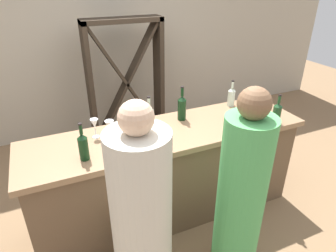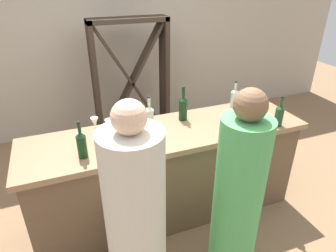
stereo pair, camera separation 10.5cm
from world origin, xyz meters
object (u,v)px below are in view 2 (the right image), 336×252
(water_pitcher, at_px, (251,106))
(person_left_guest, at_px, (136,221))
(wine_bottle_rightmost_olive_green, at_px, (279,115))
(wine_bottle_second_right_clear_pale, at_px, (234,97))
(wine_rack, at_px, (131,82))
(wine_bottle_second_left_clear_pale, at_px, (149,117))
(wine_bottle_leftmost_dark_green, at_px, (82,144))
(wine_glass_near_right, at_px, (95,123))
(wine_glass_near_left, at_px, (245,117))
(person_center_guest, at_px, (237,199))
(wine_bottle_center_dark_green, at_px, (183,107))
(wine_glass_near_center, at_px, (110,124))

(water_pitcher, height_order, person_left_guest, person_left_guest)
(wine_bottle_rightmost_olive_green, bearing_deg, wine_bottle_second_right_clear_pale, 105.76)
(wine_rack, bearing_deg, wine_bottle_second_left_clear_pale, -98.88)
(wine_bottle_leftmost_dark_green, relative_size, wine_glass_near_right, 1.78)
(wine_glass_near_left, xyz_separation_m, person_left_guest, (-1.15, -0.50, -0.34))
(wine_bottle_leftmost_dark_green, distance_m, person_left_guest, 0.70)
(wine_rack, relative_size, wine_bottle_second_right_clear_pale, 6.12)
(water_pitcher, bearing_deg, wine_bottle_rightmost_olive_green, -66.13)
(water_pitcher, distance_m, person_left_guest, 1.58)
(wine_bottle_second_right_clear_pale, height_order, person_center_guest, person_center_guest)
(wine_glass_near_left, bearing_deg, wine_bottle_center_dark_green, 137.06)
(wine_bottle_second_right_clear_pale, xyz_separation_m, water_pitcher, (0.03, -0.25, -0.00))
(wine_bottle_second_right_clear_pale, height_order, water_pitcher, wine_bottle_second_right_clear_pale)
(person_center_guest, bearing_deg, wine_bottle_second_left_clear_pale, 22.84)
(wine_bottle_center_dark_green, xyz_separation_m, wine_glass_near_left, (0.42, -0.39, -0.00))
(wine_bottle_second_left_clear_pale, height_order, person_left_guest, person_left_guest)
(wine_glass_near_left, xyz_separation_m, person_center_guest, (-0.40, -0.57, -0.33))
(wine_rack, height_order, water_pitcher, wine_rack)
(wine_glass_near_center, relative_size, person_center_guest, 0.08)
(wine_rack, bearing_deg, wine_glass_near_right, -115.40)
(wine_rack, relative_size, wine_bottle_leftmost_dark_green, 5.64)
(wine_rack, relative_size, wine_bottle_second_left_clear_pale, 5.42)
(wine_bottle_leftmost_dark_green, height_order, water_pitcher, wine_bottle_leftmost_dark_green)
(wine_glass_near_right, distance_m, water_pitcher, 1.47)
(wine_glass_near_left, height_order, wine_glass_near_right, wine_glass_near_right)
(water_pitcher, bearing_deg, wine_glass_near_right, 174.09)
(wine_glass_near_center, distance_m, wine_glass_near_right, 0.13)
(wine_rack, relative_size, wine_glass_near_left, 10.14)
(wine_glass_near_left, distance_m, wine_glass_near_right, 1.30)
(wine_bottle_second_left_clear_pale, relative_size, wine_glass_near_left, 1.87)
(wine_bottle_second_right_clear_pale, distance_m, water_pitcher, 0.25)
(wine_rack, xyz_separation_m, wine_glass_near_right, (-0.71, -1.50, 0.22))
(wine_bottle_leftmost_dark_green, distance_m, wine_glass_near_right, 0.34)
(water_pitcher, relative_size, person_center_guest, 0.13)
(wine_bottle_center_dark_green, relative_size, water_pitcher, 1.63)
(wine_bottle_rightmost_olive_green, relative_size, water_pitcher, 1.40)
(wine_bottle_rightmost_olive_green, bearing_deg, person_left_guest, -162.80)
(wine_rack, xyz_separation_m, person_left_guest, (-0.62, -2.37, -0.12))
(wine_bottle_leftmost_dark_green, relative_size, person_center_guest, 0.19)
(wine_glass_near_right, distance_m, person_center_guest, 1.30)
(wine_glass_near_left, bearing_deg, person_center_guest, -125.41)
(wine_bottle_rightmost_olive_green, bearing_deg, wine_glass_near_left, 173.48)
(wine_bottle_second_right_clear_pale, distance_m, wine_glass_near_right, 1.44)
(water_pitcher, bearing_deg, wine_glass_near_center, 174.01)
(wine_glass_near_center, height_order, wine_glass_near_right, wine_glass_near_right)
(wine_bottle_rightmost_olive_green, relative_size, person_left_guest, 0.18)
(wine_rack, relative_size, wine_bottle_center_dark_green, 5.14)
(wine_bottle_second_left_clear_pale, bearing_deg, wine_rack, 81.12)
(wine_glass_near_left, height_order, water_pitcher, water_pitcher)
(person_center_guest, bearing_deg, wine_glass_near_center, 37.80)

